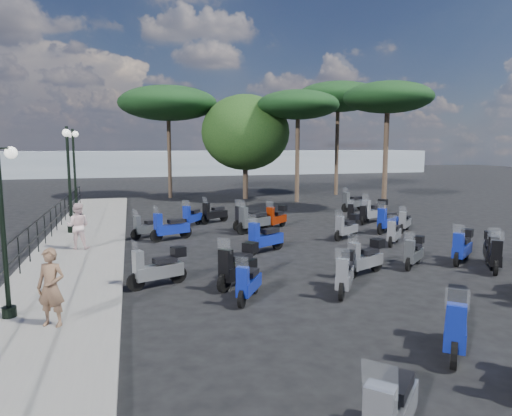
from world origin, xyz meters
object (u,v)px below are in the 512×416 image
object	(u,v)px
scooter_4	(147,228)
scooter_5	(192,217)
broadleaf_tree	(245,133)
scooter_3	(170,228)
scooter_23	(363,215)
scooter_26	(494,254)
scooter_0	(390,416)
scooter_1	(248,284)
lamp_post_1	(69,173)
scooter_13	(365,258)
scooter_9	(265,239)
scooter_28	(374,211)
scooter_8	(345,274)
lamp_post_2	(74,166)
scooter_7	(238,266)
scooter_2	(158,268)
scooter_14	(414,253)
scooter_17	(248,219)
pine_2	(168,104)
pine_3	(388,98)
scooter_15	(347,227)
lamp_post_0	(2,219)
scooter_27	(405,222)
scooter_11	(214,214)
pine_1	(338,97)
pedestrian_far	(78,226)
scooter_20	(462,247)
scooter_31	(351,213)
scooter_16	(276,218)
scooter_30	(491,250)
scooter_21	(394,234)
scooter_22	(387,221)
scooter_6	(456,325)
scooter_29	(353,203)

from	to	relation	value
scooter_4	scooter_5	xyz separation A→B (m)	(2.09, 2.09, 0.03)
broadleaf_tree	scooter_3	bearing A→B (deg)	-115.94
scooter_23	scooter_26	size ratio (longest dim) A/B	0.94
scooter_0	scooter_1	xyz separation A→B (m)	(-0.27, 5.83, -0.09)
lamp_post_1	scooter_13	xyz separation A→B (m)	(8.89, -8.46, -2.14)
scooter_4	scooter_9	bearing A→B (deg)	-163.22
scooter_28	scooter_8	bearing A→B (deg)	124.34
lamp_post_2	scooter_7	bearing A→B (deg)	-90.21
scooter_23	scooter_13	bearing A→B (deg)	92.59
scooter_1	scooter_2	distance (m)	2.65
scooter_14	scooter_17	distance (m)	8.22
lamp_post_1	scooter_3	world-z (taller)	lamp_post_1
scooter_23	pine_2	size ratio (longest dim) A/B	0.17
pine_3	scooter_15	bearing A→B (deg)	-130.77
lamp_post_0	lamp_post_2	bearing A→B (deg)	114.92
scooter_1	scooter_9	distance (m)	5.01
scooter_4	scooter_27	xyz separation A→B (m)	(10.87, -1.59, -0.01)
scooter_11	pine_1	bearing A→B (deg)	-76.27
scooter_9	pedestrian_far	bearing A→B (deg)	45.23
scooter_20	scooter_0	bearing A→B (deg)	98.21
lamp_post_1	scooter_31	bearing A→B (deg)	-4.09
lamp_post_2	scooter_16	size ratio (longest dim) A/B	3.35
lamp_post_1	scooter_31	distance (m)	13.05
scooter_30	scooter_3	bearing A→B (deg)	2.41
scooter_11	scooter_21	xyz separation A→B (m)	(5.67, -6.67, -0.03)
scooter_21	scooter_22	size ratio (longest dim) A/B	0.79
scooter_6	pine_2	size ratio (longest dim) A/B	0.19
scooter_8	scooter_15	distance (m)	6.89
pedestrian_far	scooter_30	bearing A→B (deg)	170.13
scooter_28	pedestrian_far	bearing A→B (deg)	80.23
scooter_1	scooter_13	world-z (taller)	scooter_13
scooter_6	scooter_15	distance (m)	10.14
lamp_post_0	scooter_14	size ratio (longest dim) A/B	3.02
scooter_20	pine_3	xyz separation A→B (m)	(3.61, 10.73, 5.80)
scooter_6	pine_3	size ratio (longest dim) A/B	0.20
scooter_2	scooter_16	distance (m)	9.27
scooter_0	scooter_3	world-z (taller)	scooter_0
broadleaf_tree	scooter_0	bearing A→B (deg)	-100.37
lamp_post_0	scooter_17	xyz separation A→B (m)	(7.55, 9.18, -1.76)
lamp_post_2	scooter_1	size ratio (longest dim) A/B	3.30
scooter_17	scooter_23	distance (m)	5.74
scooter_8	pine_1	world-z (taller)	pine_1
lamp_post_1	lamp_post_2	world-z (taller)	lamp_post_2
scooter_11	scooter_2	bearing A→B (deg)	133.04
scooter_9	scooter_15	bearing A→B (deg)	-99.94
lamp_post_2	scooter_15	xyz separation A→B (m)	(11.12, -9.40, -2.21)
scooter_11	scooter_29	bearing A→B (deg)	-106.29
lamp_post_1	scooter_14	distance (m)	13.64
scooter_4	scooter_28	distance (m)	10.82
scooter_17	scooter_28	size ratio (longest dim) A/B	0.93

